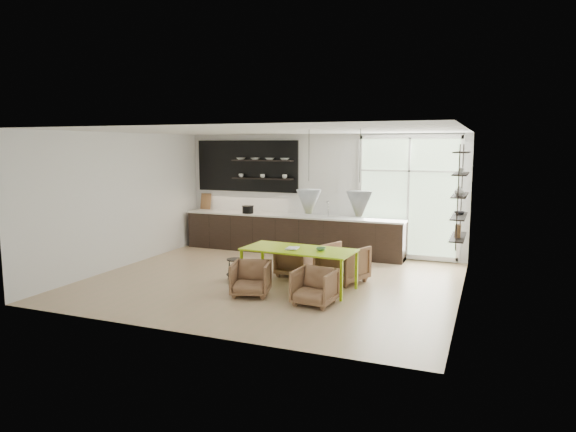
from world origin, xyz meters
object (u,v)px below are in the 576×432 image
at_px(armchair_back_right, 343,263).
at_px(armchair_front_right, 314,287).
at_px(armchair_front_left, 251,278).
at_px(wire_stool, 235,267).
at_px(armchair_back_left, 295,261).
at_px(dining_table, 299,251).

relative_size(armchair_back_right, armchair_front_right, 1.21).
bearing_deg(armchair_front_right, armchair_front_left, -179.73).
bearing_deg(armchair_front_left, armchair_back_right, 34.63).
bearing_deg(armchair_front_left, wire_stool, 117.82).
relative_size(armchair_front_left, wire_stool, 1.56).
bearing_deg(armchair_front_right, armchair_back_right, 92.39).
bearing_deg(armchair_back_right, armchair_front_right, 110.62).
distance_m(armchair_back_right, wire_stool, 2.12).
distance_m(armchair_back_left, armchair_back_right, 1.06).
relative_size(armchair_back_left, armchair_front_left, 1.01).
distance_m(armchair_back_left, armchair_front_right, 1.96).
xyz_separation_m(armchair_back_right, wire_stool, (-2.00, -0.67, -0.09)).
xyz_separation_m(armchair_back_right, armchair_front_right, (-0.06, -1.56, -0.06)).
xyz_separation_m(dining_table, armchair_back_left, (-0.41, 0.87, -0.39)).
distance_m(dining_table, armchair_back_left, 1.04).
xyz_separation_m(armchair_front_left, armchair_front_right, (1.21, -0.09, -0.00)).
xyz_separation_m(dining_table, wire_stool, (-1.37, 0.08, -0.42)).
bearing_deg(armchair_back_right, armchair_front_left, 72.03).
height_order(dining_table, armchair_back_right, dining_table).
bearing_deg(wire_stool, dining_table, -3.26).
bearing_deg(armchair_back_right, dining_table, 72.23).
relative_size(dining_table, armchair_front_right, 3.17).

